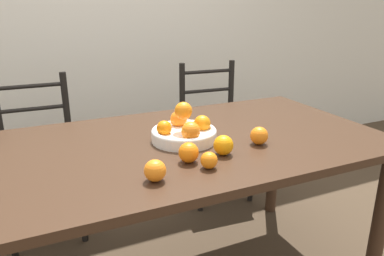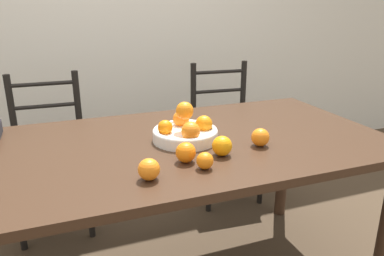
{
  "view_description": "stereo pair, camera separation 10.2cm",
  "coord_description": "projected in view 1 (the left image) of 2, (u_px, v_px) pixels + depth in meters",
  "views": [
    {
      "loc": [
        -0.56,
        -1.41,
        1.34
      ],
      "look_at": [
        0.05,
        -0.08,
        0.85
      ],
      "focal_mm": 35.0,
      "sensor_mm": 36.0,
      "label": 1
    },
    {
      "loc": [
        -0.47,
        -1.44,
        1.34
      ],
      "look_at": [
        0.05,
        -0.08,
        0.85
      ],
      "focal_mm": 35.0,
      "sensor_mm": 36.0,
      "label": 2
    }
  ],
  "objects": [
    {
      "name": "chair_right",
      "position": [
        214.0,
        133.0,
        2.66
      ],
      "size": [
        0.45,
        0.43,
        0.94
      ],
      "rotation": [
        0.0,
        0.0,
        -0.08
      ],
      "color": "black",
      "rests_on": "ground_plane"
    },
    {
      "name": "wall_back",
      "position": [
        95.0,
        8.0,
        2.77
      ],
      "size": [
        8.0,
        0.06,
        2.6
      ],
      "color": "silver",
      "rests_on": "ground_plane"
    },
    {
      "name": "orange_loose_4",
      "position": [
        155.0,
        171.0,
        1.25
      ],
      "size": [
        0.08,
        0.08,
        0.08
      ],
      "color": "orange",
      "rests_on": "dining_table"
    },
    {
      "name": "orange_loose_0",
      "position": [
        189.0,
        153.0,
        1.4
      ],
      "size": [
        0.08,
        0.08,
        0.08
      ],
      "color": "orange",
      "rests_on": "dining_table"
    },
    {
      "name": "fruit_bowl",
      "position": [
        184.0,
        130.0,
        1.62
      ],
      "size": [
        0.28,
        0.28,
        0.17
      ],
      "color": "white",
      "rests_on": "dining_table"
    },
    {
      "name": "orange_loose_1",
      "position": [
        259.0,
        136.0,
        1.58
      ],
      "size": [
        0.08,
        0.08,
        0.08
      ],
      "color": "orange",
      "rests_on": "dining_table"
    },
    {
      "name": "orange_loose_3",
      "position": [
        223.0,
        145.0,
        1.47
      ],
      "size": [
        0.08,
        0.08,
        0.08
      ],
      "color": "orange",
      "rests_on": "dining_table"
    },
    {
      "name": "chair_left",
      "position": [
        40.0,
        160.0,
        2.2
      ],
      "size": [
        0.43,
        0.41,
        0.94
      ],
      "rotation": [
        0.0,
        0.0,
        -0.03
      ],
      "color": "black",
      "rests_on": "ground_plane"
    },
    {
      "name": "dining_table",
      "position": [
        174.0,
        161.0,
        1.64
      ],
      "size": [
        1.88,
        0.97,
        0.77
      ],
      "color": "#382316",
      "rests_on": "ground_plane"
    },
    {
      "name": "orange_loose_2",
      "position": [
        209.0,
        160.0,
        1.35
      ],
      "size": [
        0.06,
        0.06,
        0.06
      ],
      "color": "orange",
      "rests_on": "dining_table"
    }
  ]
}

